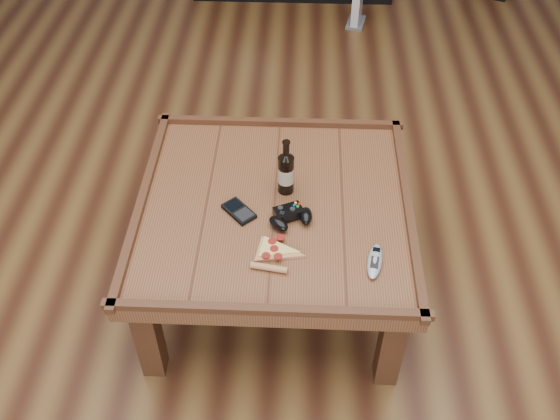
{
  "coord_description": "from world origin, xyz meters",
  "views": [
    {
      "loc": [
        0.09,
        -1.64,
        2.03
      ],
      "look_at": [
        0.02,
        -0.1,
        0.52
      ],
      "focal_mm": 40.0,
      "sensor_mm": 36.0,
      "label": 1
    }
  ],
  "objects_px": {
    "coffee_table": "(274,216)",
    "game_controller": "(291,217)",
    "pizza_slice": "(273,253)",
    "game_console": "(357,8)",
    "beer_bottle": "(286,172)",
    "remote_control": "(375,261)",
    "smartphone": "(239,211)"
  },
  "relations": [
    {
      "from": "beer_bottle",
      "to": "pizza_slice",
      "type": "height_order",
      "value": "beer_bottle"
    },
    {
      "from": "game_controller",
      "to": "pizza_slice",
      "type": "xyz_separation_m",
      "value": [
        -0.05,
        -0.16,
        -0.01
      ]
    },
    {
      "from": "pizza_slice",
      "to": "beer_bottle",
      "type": "bearing_deg",
      "value": 93.77
    },
    {
      "from": "coffee_table",
      "to": "remote_control",
      "type": "height_order",
      "value": "coffee_table"
    },
    {
      "from": "coffee_table",
      "to": "beer_bottle",
      "type": "relative_size",
      "value": 4.47
    },
    {
      "from": "remote_control",
      "to": "game_console",
      "type": "relative_size",
      "value": 0.66
    },
    {
      "from": "coffee_table",
      "to": "remote_control",
      "type": "relative_size",
      "value": 6.3
    },
    {
      "from": "game_controller",
      "to": "remote_control",
      "type": "relative_size",
      "value": 1.01
    },
    {
      "from": "pizza_slice",
      "to": "smartphone",
      "type": "bearing_deg",
      "value": 133.73
    },
    {
      "from": "remote_control",
      "to": "smartphone",
      "type": "bearing_deg",
      "value": 164.95
    },
    {
      "from": "coffee_table",
      "to": "smartphone",
      "type": "xyz_separation_m",
      "value": [
        -0.13,
        -0.05,
        0.07
      ]
    },
    {
      "from": "smartphone",
      "to": "game_console",
      "type": "xyz_separation_m",
      "value": [
        0.56,
        2.29,
        -0.35
      ]
    },
    {
      "from": "coffee_table",
      "to": "game_controller",
      "type": "distance_m",
      "value": 0.13
    },
    {
      "from": "beer_bottle",
      "to": "game_console",
      "type": "relative_size",
      "value": 0.93
    },
    {
      "from": "game_controller",
      "to": "game_console",
      "type": "relative_size",
      "value": 0.67
    },
    {
      "from": "coffee_table",
      "to": "remote_control",
      "type": "xyz_separation_m",
      "value": [
        0.35,
        -0.27,
        0.07
      ]
    },
    {
      "from": "pizza_slice",
      "to": "game_console",
      "type": "bearing_deg",
      "value": 89.45
    },
    {
      "from": "game_controller",
      "to": "beer_bottle",
      "type": "bearing_deg",
      "value": 74.14
    },
    {
      "from": "coffee_table",
      "to": "game_controller",
      "type": "height_order",
      "value": "game_controller"
    },
    {
      "from": "game_controller",
      "to": "pizza_slice",
      "type": "distance_m",
      "value": 0.17
    },
    {
      "from": "coffee_table",
      "to": "remote_control",
      "type": "bearing_deg",
      "value": -37.97
    },
    {
      "from": "pizza_slice",
      "to": "remote_control",
      "type": "bearing_deg",
      "value": 4.77
    },
    {
      "from": "coffee_table",
      "to": "game_controller",
      "type": "relative_size",
      "value": 6.23
    },
    {
      "from": "game_controller",
      "to": "smartphone",
      "type": "height_order",
      "value": "game_controller"
    },
    {
      "from": "game_controller",
      "to": "coffee_table",
      "type": "bearing_deg",
      "value": 102.27
    },
    {
      "from": "beer_bottle",
      "to": "coffee_table",
      "type": "bearing_deg",
      "value": -117.03
    },
    {
      "from": "coffee_table",
      "to": "smartphone",
      "type": "bearing_deg",
      "value": -158.22
    },
    {
      "from": "game_console",
      "to": "beer_bottle",
      "type": "bearing_deg",
      "value": -88.46
    },
    {
      "from": "pizza_slice",
      "to": "game_console",
      "type": "height_order",
      "value": "pizza_slice"
    },
    {
      "from": "coffee_table",
      "to": "game_controller",
      "type": "xyz_separation_m",
      "value": [
        0.06,
        -0.08,
        0.08
      ]
    },
    {
      "from": "game_controller",
      "to": "pizza_slice",
      "type": "relative_size",
      "value": 0.69
    },
    {
      "from": "beer_bottle",
      "to": "game_console",
      "type": "distance_m",
      "value": 2.24
    }
  ]
}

